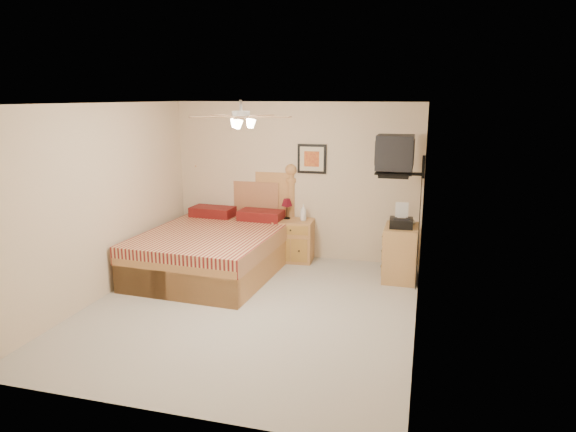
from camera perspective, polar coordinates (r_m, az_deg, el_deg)
name	(u,v)px	position (r m, az deg, el deg)	size (l,w,h in m)	color
floor	(251,308)	(6.52, -4.19, -10.16)	(4.50, 4.50, 0.00)	#A8A298
ceiling	(247,103)	(5.99, -4.59, 12.37)	(4.00, 4.50, 0.04)	white
wall_back	(296,181)	(8.25, 0.84, 3.89)	(4.00, 0.04, 2.50)	beige
wall_front	(153,271)	(4.16, -14.81, -5.88)	(4.00, 0.04, 2.50)	beige
wall_left	(103,202)	(7.05, -19.90, 1.51)	(0.04, 4.50, 2.50)	beige
wall_right	(421,221)	(5.79, 14.61, -0.52)	(0.04, 4.50, 2.50)	beige
bed	(213,223)	(7.61, -8.38, -0.76)	(1.80, 2.37, 1.53)	#AE8049
nightstand	(293,240)	(8.21, 0.61, -2.72)	(0.61, 0.46, 0.66)	#AE703A
table_lamp	(287,209)	(8.20, -0.12, 0.82)	(0.18, 0.18, 0.33)	#590917
lotion_bottle	(303,212)	(8.08, 1.71, 0.40)	(0.10, 0.10, 0.26)	white
framed_picture	(312,159)	(8.12, 2.67, 6.36)	(0.46, 0.04, 0.46)	black
dresser	(400,253)	(7.54, 12.38, -4.02)	(0.46, 0.66, 0.78)	#B07C41
fax_machine	(402,216)	(7.33, 12.50, 0.04)	(0.32, 0.34, 0.34)	black
magazine_lower	(400,222)	(7.63, 12.35, -0.66)	(0.18, 0.25, 0.02)	#BFB09C
magazine_upper	(401,220)	(7.63, 12.43, -0.49)	(0.19, 0.26, 0.02)	gray
wall_tv	(406,156)	(7.03, 13.01, 6.55)	(0.56, 0.46, 0.58)	black
ceiling_fan	(241,116)	(5.81, -5.25, 10.96)	(1.14, 1.14, 0.28)	silver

